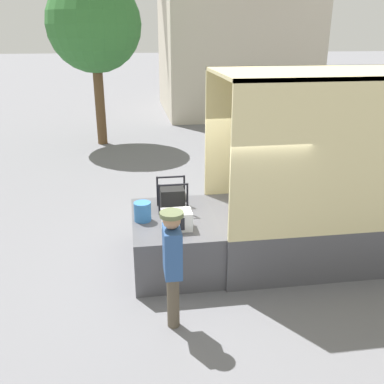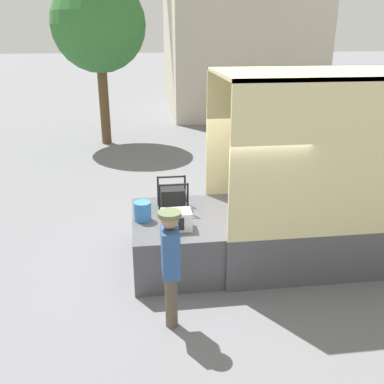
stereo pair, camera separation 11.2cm
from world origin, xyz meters
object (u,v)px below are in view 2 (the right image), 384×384
object	(u,v)px
portable_generator	(173,198)
worker_person	(170,258)
microwave	(176,220)
street_tree	(99,25)
orange_bucket	(143,211)

from	to	relation	value
portable_generator	worker_person	bearing A→B (deg)	-96.28
microwave	worker_person	size ratio (longest dim) A/B	0.28
portable_generator	worker_person	xyz separation A→B (m)	(-0.24, -2.19, -0.02)
worker_person	portable_generator	bearing A→B (deg)	83.72
street_tree	orange_bucket	bearing A→B (deg)	-82.80
portable_generator	worker_person	distance (m)	2.20
orange_bucket	worker_person	xyz separation A→B (m)	(0.35, -1.76, 0.03)
portable_generator	orange_bucket	bearing A→B (deg)	-143.76
portable_generator	street_tree	world-z (taller)	street_tree
street_tree	worker_person	bearing A→B (deg)	-82.17
microwave	street_tree	world-z (taller)	street_tree
worker_person	street_tree	distance (m)	11.77
orange_bucket	worker_person	distance (m)	1.79
portable_generator	street_tree	xyz separation A→B (m)	(-1.79, 9.05, 3.11)
orange_bucket	street_tree	world-z (taller)	street_tree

